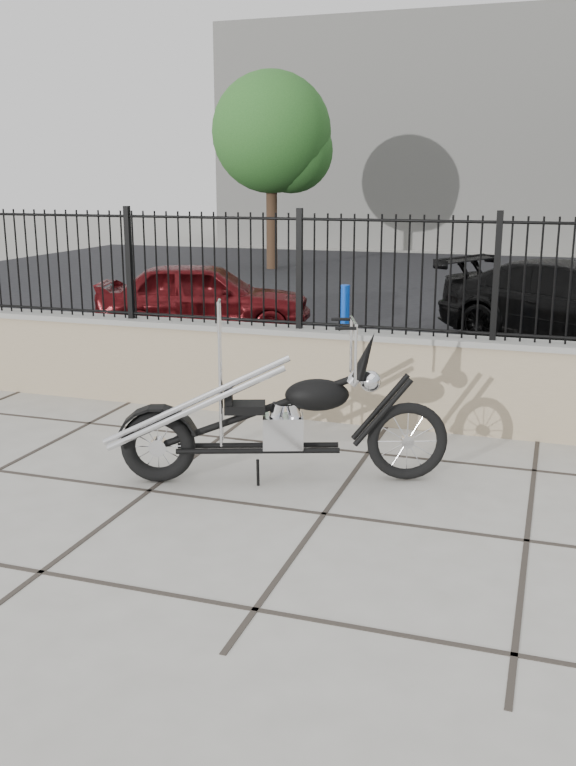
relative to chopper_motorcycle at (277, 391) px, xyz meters
The scene contains 9 objects.
ground_plane 1.12m from the chopper_motorcycle, 43.89° to the right, with size 90.00×90.00×0.00m, color #99968E.
parking_lot 11.98m from the chopper_motorcycle, 87.23° to the left, with size 30.00×30.00×0.00m, color black.
retaining_wall 2.05m from the chopper_motorcycle, 73.46° to the left, with size 14.00×0.36×0.96m, color gray.
iron_fence 2.17m from the chopper_motorcycle, 73.46° to the left, with size 14.00×0.08×1.20m, color black.
background_building 26.15m from the chopper_motorcycle, 88.73° to the left, with size 22.00×6.00×8.00m, color beige.
chopper_motorcycle is the anchor object (origin of this frame).
car_red 6.91m from the chopper_motorcycle, 119.21° to the left, with size 1.41×3.51×1.20m, color #4E0B0E.
bollard_a 4.68m from the chopper_motorcycle, 97.59° to the left, with size 0.13×0.13×1.08m, color #0C42B9.
tree_left 16.98m from the chopper_motorcycle, 109.68° to the left, with size 3.28×3.28×5.53m.
Camera 1 is at (1.57, -5.57, 2.51)m, focal length 38.00 mm.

